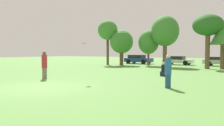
# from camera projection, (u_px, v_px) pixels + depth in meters

# --- Properties ---
(ground_plane) EXTENTS (120.00, 120.00, 0.00)m
(ground_plane) POSITION_uv_depth(u_px,v_px,m) (41.00, 87.00, 11.71)
(ground_plane) COLOR #5B8E42
(person_thrower) EXTENTS (0.36, 0.36, 1.83)m
(person_thrower) POSITION_uv_depth(u_px,v_px,m) (44.00, 65.00, 15.33)
(person_thrower) COLOR #726651
(person_thrower) RESTS_ON ground
(person_catcher) EXTENTS (0.33, 0.33, 1.67)m
(person_catcher) POSITION_uv_depth(u_px,v_px,m) (168.00, 71.00, 11.34)
(person_catcher) COLOR navy
(person_catcher) RESTS_ON ground
(frisbee) EXTENTS (0.30, 0.30, 0.08)m
(frisbee) POSITION_uv_depth(u_px,v_px,m) (84.00, 43.00, 13.65)
(frisbee) COLOR orange
(bystander_sitting) EXTENTS (0.38, 0.32, 1.06)m
(bystander_sitting) POSITION_uv_depth(u_px,v_px,m) (163.00, 70.00, 16.86)
(bystander_sitting) COLOR #191E33
(bystander_sitting) RESTS_ON ground
(tree_0) EXTENTS (2.67, 2.67, 6.05)m
(tree_0) POSITION_uv_depth(u_px,v_px,m) (108.00, 31.00, 30.97)
(tree_0) COLOR brown
(tree_0) RESTS_ON ground
(tree_1) EXTENTS (3.11, 3.11, 4.69)m
(tree_1) POSITION_uv_depth(u_px,v_px,m) (121.00, 42.00, 30.57)
(tree_1) COLOR brown
(tree_1) RESTS_ON ground
(tree_2) EXTENTS (2.59, 2.59, 4.54)m
(tree_2) POSITION_uv_depth(u_px,v_px,m) (148.00, 42.00, 29.29)
(tree_2) COLOR brown
(tree_2) RESTS_ON ground
(tree_3) EXTENTS (3.36, 3.36, 6.18)m
(tree_3) POSITION_uv_depth(u_px,v_px,m) (165.00, 31.00, 27.80)
(tree_3) COLOR brown
(tree_3) RESTS_ON ground
(tree_4) EXTENTS (3.15, 3.15, 5.72)m
(tree_4) POSITION_uv_depth(u_px,v_px,m) (208.00, 26.00, 23.96)
(tree_4) COLOR brown
(tree_4) RESTS_ON ground
(tree_5) EXTENTS (2.49, 2.49, 5.04)m
(tree_5) POSITION_uv_depth(u_px,v_px,m) (223.00, 33.00, 23.42)
(tree_5) COLOR brown
(tree_5) RESTS_ON ground
(parked_car_blue) EXTENTS (4.09, 2.09, 1.33)m
(parked_car_blue) POSITION_uv_depth(u_px,v_px,m) (138.00, 59.00, 34.47)
(parked_car_blue) COLOR #1E389E
(parked_car_blue) RESTS_ON ground
(parked_car_white) EXTENTS (4.01, 1.88, 1.20)m
(parked_car_white) POSITION_uv_depth(u_px,v_px,m) (178.00, 60.00, 31.77)
(parked_car_white) COLOR silver
(parked_car_white) RESTS_ON ground
(parked_car_silver) EXTENTS (3.87, 1.87, 1.16)m
(parked_car_silver) POSITION_uv_depth(u_px,v_px,m) (219.00, 61.00, 28.81)
(parked_car_silver) COLOR #B2B2B7
(parked_car_silver) RESTS_ON ground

